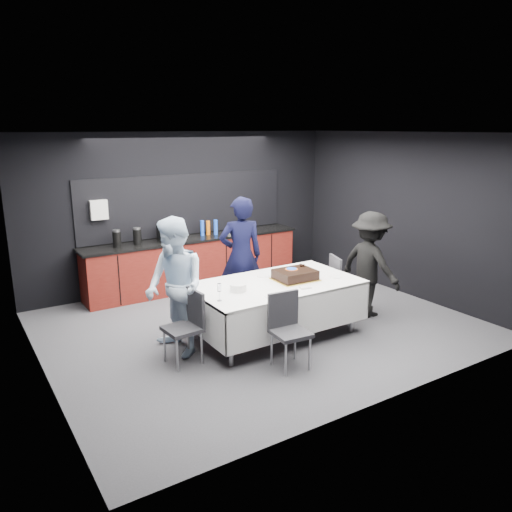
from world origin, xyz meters
The scene contains 18 objects.
ground centered at (0.00, 0.00, 0.00)m, with size 6.00×6.00×0.00m, color #45454B.
room_shell centered at (0.00, 0.00, 1.86)m, with size 6.04×5.04×2.82m.
kitchenette centered at (-0.02, 2.22, 0.54)m, with size 4.10×0.64×2.05m.
party_table centered at (0.00, -0.40, 0.64)m, with size 2.32×1.32×0.78m.
cake_assembly centered at (0.31, -0.45, 0.85)m, with size 0.60×0.50×0.18m.
plate_stack centered at (-0.63, -0.45, 0.83)m, with size 0.22×0.22×0.10m, color white.
loose_plate_near centered at (-0.37, -0.86, 0.78)m, with size 0.19×0.19×0.01m, color white.
loose_plate_right_a centered at (0.63, -0.23, 0.78)m, with size 0.19×0.19×0.01m, color white.
loose_plate_right_b centered at (0.88, -0.65, 0.78)m, with size 0.18×0.18×0.01m, color white.
loose_plate_far centered at (0.02, -0.06, 0.78)m, with size 0.19×0.19×0.01m, color white.
fork_pile centered at (0.19, -0.83, 0.79)m, with size 0.15×0.09×0.02m, color white.
champagne_flute centered at (-1.01, -0.65, 0.94)m, with size 0.06×0.06×0.22m.
chair_left centered at (-1.39, -0.50, 0.53)m, with size 0.45×0.45×0.92m.
chair_right centered at (1.39, -0.23, 0.53)m, with size 0.53×0.53×0.92m.
chair_near centered at (-0.40, -1.25, 0.53)m, with size 0.45×0.45×0.92m.
person_center centered at (0.05, 0.61, 0.93)m, with size 0.68×0.45×1.86m, color black.
person_left centered at (-1.41, -0.20, 0.90)m, with size 0.87×0.68×1.80m, color silver.
person_right centered at (1.69, -0.53, 0.82)m, with size 1.06×0.61×1.64m, color black.
Camera 1 is at (-3.78, -5.84, 2.88)m, focal length 35.00 mm.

